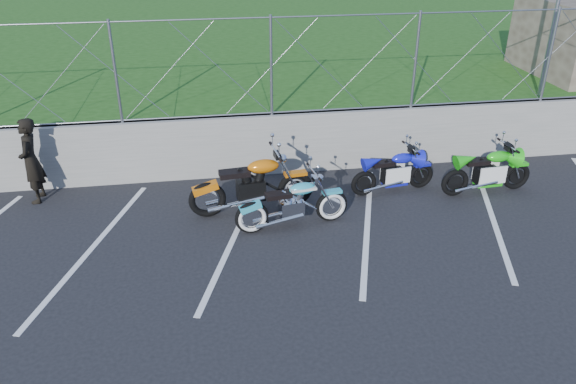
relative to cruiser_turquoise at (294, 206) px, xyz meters
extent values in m
plane|color=black|center=(-1.07, -1.15, -0.42)|extent=(90.00, 90.00, 0.00)
cube|color=slate|center=(-1.07, 2.35, 0.23)|extent=(30.00, 0.22, 1.30)
cube|color=#1B4612|center=(-1.07, 12.35, 0.23)|extent=(30.00, 20.00, 1.30)
cylinder|color=gray|center=(-1.07, 2.35, 2.83)|extent=(28.00, 0.03, 0.03)
cylinder|color=gray|center=(-1.07, 2.35, 0.93)|extent=(28.00, 0.03, 0.03)
cylinder|color=gray|center=(6.13, 2.75, 2.38)|extent=(0.08, 0.08, 3.00)
cube|color=silver|center=(-3.47, -0.15, -0.41)|extent=(1.49, 4.31, 0.01)
cube|color=silver|center=(-1.07, -0.15, -0.41)|extent=(1.49, 4.31, 0.01)
cube|color=silver|center=(1.33, -0.15, -0.41)|extent=(1.49, 4.31, 0.01)
cube|color=silver|center=(3.73, -0.15, -0.41)|extent=(1.49, 4.31, 0.01)
torus|color=black|center=(-0.76, -0.11, -0.11)|extent=(0.61, 0.18, 0.61)
torus|color=black|center=(0.71, 0.10, -0.11)|extent=(0.61, 0.18, 0.61)
cube|color=silver|center=(-0.04, -0.01, -0.05)|extent=(0.45, 0.31, 0.31)
ellipsoid|color=#2FA6BD|center=(0.16, 0.02, 0.32)|extent=(0.51, 0.29, 0.21)
cube|color=black|center=(-0.28, -0.04, 0.25)|extent=(0.48, 0.28, 0.08)
cube|color=#2FA6BD|center=(0.71, 0.10, 0.17)|extent=(0.36, 0.18, 0.06)
cylinder|color=silver|center=(0.36, 0.05, 0.61)|extent=(0.12, 0.66, 0.03)
torus|color=black|center=(-1.50, 0.60, -0.07)|extent=(0.70, 0.20, 0.69)
torus|color=black|center=(0.16, 0.78, -0.07)|extent=(0.70, 0.20, 0.69)
cube|color=black|center=(-0.69, 0.69, 0.03)|extent=(0.54, 0.37, 0.38)
ellipsoid|color=#D0660C|center=(-0.45, 0.71, 0.48)|extent=(0.62, 0.33, 0.26)
cube|color=black|center=(-0.98, 0.66, 0.40)|extent=(0.58, 0.33, 0.10)
cube|color=#D0660C|center=(0.16, 0.78, 0.25)|extent=(0.44, 0.21, 0.07)
cylinder|color=silver|center=(-0.21, 0.74, 0.75)|extent=(0.12, 0.80, 0.03)
torus|color=black|center=(3.34, 0.68, -0.13)|extent=(0.58, 0.14, 0.57)
torus|color=black|center=(4.69, 0.77, -0.13)|extent=(0.58, 0.14, 0.57)
cube|color=black|center=(3.99, 0.72, -0.04)|extent=(0.45, 0.29, 0.32)
ellipsoid|color=#20BF17|center=(4.20, 0.74, 0.34)|extent=(0.52, 0.26, 0.22)
cube|color=black|center=(3.75, 0.71, 0.28)|extent=(0.49, 0.26, 0.09)
cube|color=#20BF17|center=(4.69, 0.77, 0.14)|extent=(0.37, 0.17, 0.06)
cylinder|color=silver|center=(4.37, 0.75, 0.57)|extent=(0.07, 0.69, 0.03)
torus|color=black|center=(1.57, 0.97, -0.15)|extent=(0.54, 0.16, 0.53)
torus|color=black|center=(2.81, 1.13, -0.15)|extent=(0.54, 0.16, 0.53)
cube|color=black|center=(2.17, 1.05, -0.06)|extent=(0.43, 0.30, 0.30)
ellipsoid|color=#141AC0|center=(2.36, 1.08, 0.29)|extent=(0.49, 0.27, 0.20)
cube|color=black|center=(1.94, 1.02, 0.23)|extent=(0.47, 0.27, 0.08)
cube|color=#141AC0|center=(2.81, 1.13, 0.09)|extent=(0.35, 0.17, 0.05)
cylinder|color=silver|center=(2.51, 1.09, 0.49)|extent=(0.11, 0.63, 0.02)
imported|color=black|center=(-4.76, 1.78, 0.42)|extent=(0.41, 0.62, 1.68)
camera|label=1|loc=(-1.47, -8.60, 4.73)|focal=35.00mm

